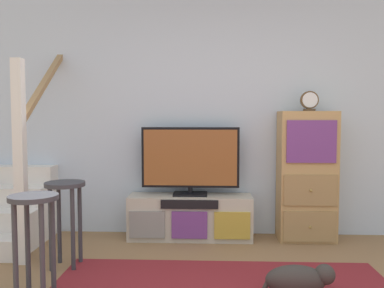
# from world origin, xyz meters

# --- Properties ---
(back_wall) EXTENTS (6.40, 0.12, 2.70)m
(back_wall) POSITION_xyz_m (0.00, 2.46, 1.35)
(back_wall) COLOR silver
(back_wall) RESTS_ON ground_plane
(media_console) EXTENTS (1.31, 0.38, 0.46)m
(media_console) POSITION_xyz_m (-0.30, 2.19, 0.23)
(media_console) COLOR #BCB29E
(media_console) RESTS_ON ground_plane
(television) EXTENTS (1.04, 0.22, 0.73)m
(television) POSITION_xyz_m (-0.30, 2.22, 0.85)
(television) COLOR black
(television) RESTS_ON media_console
(side_cabinet) EXTENTS (0.58, 0.38, 1.36)m
(side_cabinet) POSITION_xyz_m (0.92, 2.20, 0.68)
(side_cabinet) COLOR tan
(side_cabinet) RESTS_ON ground_plane
(desk_clock) EXTENTS (0.18, 0.08, 0.21)m
(desk_clock) POSITION_xyz_m (0.93, 2.19, 1.46)
(desk_clock) COLOR #4C3823
(desk_clock) RESTS_ON side_cabinet
(staircase) EXTENTS (1.00, 1.36, 2.20)m
(staircase) POSITION_xyz_m (-2.24, 2.20, 0.37)
(staircase) COLOR silver
(staircase) RESTS_ON ground_plane
(bar_stool_near) EXTENTS (0.34, 0.34, 0.75)m
(bar_stool_near) POSITION_xyz_m (-1.33, 0.70, 0.56)
(bar_stool_near) COLOR #333338
(bar_stool_near) RESTS_ON ground_plane
(bar_stool_far) EXTENTS (0.34, 0.34, 0.74)m
(bar_stool_far) POSITION_xyz_m (-1.33, 1.34, 0.55)
(bar_stool_far) COLOR #333338
(bar_stool_far) RESTS_ON ground_plane
(dog) EXTENTS (0.54, 0.20, 0.23)m
(dog) POSITION_xyz_m (0.56, 0.86, 0.12)
(dog) COLOR #332D28
(dog) RESTS_ON ground_plane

